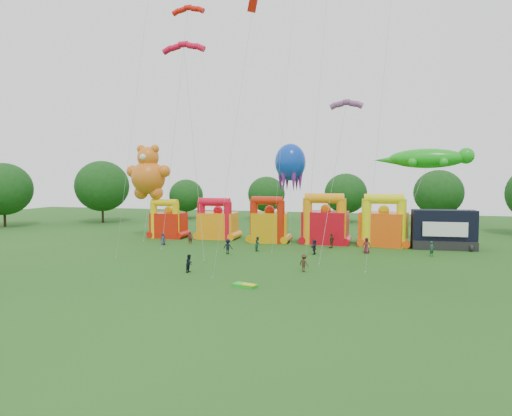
% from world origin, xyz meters
% --- Properties ---
extents(ground, '(160.00, 160.00, 0.00)m').
position_xyz_m(ground, '(0.00, 0.00, 0.00)').
color(ground, '#1C4C15').
rests_on(ground, ground).
extents(tree_ring, '(124.77, 126.88, 12.07)m').
position_xyz_m(tree_ring, '(-1.19, 0.62, 6.26)').
color(tree_ring, '#352314').
rests_on(tree_ring, ground).
extents(bouncy_castle_0, '(4.64, 3.77, 5.75)m').
position_xyz_m(bouncy_castle_0, '(-15.51, 26.87, 2.20)').
color(bouncy_castle_0, red).
rests_on(bouncy_castle_0, ground).
extents(bouncy_castle_1, '(5.37, 4.39, 5.99)m').
position_xyz_m(bouncy_castle_1, '(-8.13, 27.82, 2.27)').
color(bouncy_castle_1, orange).
rests_on(bouncy_castle_1, ground).
extents(bouncy_castle_2, '(5.36, 4.56, 6.34)m').
position_xyz_m(bouncy_castle_2, '(-0.05, 26.42, 2.42)').
color(bouncy_castle_2, orange).
rests_on(bouncy_castle_2, ground).
extents(bouncy_castle_3, '(6.04, 4.99, 6.81)m').
position_xyz_m(bouncy_castle_3, '(7.56, 27.14, 2.57)').
color(bouncy_castle_3, red).
rests_on(bouncy_castle_3, ground).
extents(bouncy_castle_4, '(6.44, 5.65, 6.81)m').
position_xyz_m(bouncy_castle_4, '(15.12, 27.11, 2.57)').
color(bouncy_castle_4, '#FF540D').
rests_on(bouncy_castle_4, ground).
extents(stage_trailer, '(7.70, 3.30, 4.92)m').
position_xyz_m(stage_trailer, '(22.34, 26.36, 2.36)').
color(stage_trailer, black).
rests_on(stage_trailer, ground).
extents(teddy_bear_kite, '(6.91, 6.49, 13.73)m').
position_xyz_m(teddy_bear_kite, '(-17.95, 25.52, 8.25)').
color(teddy_bear_kite, orange).
rests_on(teddy_bear_kite, ground).
extents(gecko_kite, '(12.78, 8.08, 12.88)m').
position_xyz_m(gecko_kite, '(19.09, 28.61, 6.92)').
color(gecko_kite, '#19A717').
rests_on(gecko_kite, ground).
extents(octopus_kite, '(4.40, 7.35, 13.80)m').
position_xyz_m(octopus_kite, '(2.29, 29.45, 8.66)').
color(octopus_kite, '#0B39B3').
rests_on(octopus_kite, ground).
extents(parafoil_kites, '(24.81, 12.13, 32.16)m').
position_xyz_m(parafoil_kites, '(-2.05, 15.86, 12.19)').
color(parafoil_kites, red).
rests_on(parafoil_kites, ground).
extents(diamond_kites, '(29.70, 21.44, 40.21)m').
position_xyz_m(diamond_kites, '(2.80, 14.07, 16.98)').
color(diamond_kites, red).
rests_on(diamond_kites, ground).
extents(folded_kite_bundle, '(2.20, 1.53, 0.31)m').
position_xyz_m(folded_kite_bundle, '(4.13, 1.02, 0.14)').
color(folded_kite_bundle, green).
rests_on(folded_kite_bundle, ground).
extents(spectator_0, '(0.82, 0.57, 1.59)m').
position_xyz_m(spectator_0, '(-12.88, 20.02, 0.79)').
color(spectator_0, '#26283F').
rests_on(spectator_0, ground).
extents(spectator_1, '(0.70, 0.65, 1.61)m').
position_xyz_m(spectator_1, '(-9.85, 21.96, 0.80)').
color(spectator_1, '#551A18').
rests_on(spectator_1, ground).
extents(spectator_2, '(0.68, 0.87, 1.77)m').
position_xyz_m(spectator_2, '(0.46, 18.58, 0.88)').
color(spectator_2, '#1B4431').
rests_on(spectator_2, ground).
extents(spectator_3, '(1.19, 0.75, 1.77)m').
position_xyz_m(spectator_3, '(-2.33, 15.56, 0.88)').
color(spectator_3, black).
rests_on(spectator_3, ground).
extents(spectator_4, '(0.79, 1.20, 1.90)m').
position_xyz_m(spectator_4, '(8.84, 23.21, 0.95)').
color(spectator_4, '#41341A').
rests_on(spectator_4, ground).
extents(spectator_5, '(0.67, 1.67, 1.76)m').
position_xyz_m(spectator_5, '(7.36, 18.04, 0.88)').
color(spectator_5, '#242137').
rests_on(spectator_5, ground).
extents(spectator_6, '(0.98, 0.70, 1.88)m').
position_xyz_m(spectator_6, '(13.21, 20.33, 0.94)').
color(spectator_6, '#581921').
rests_on(spectator_6, ground).
extents(spectator_7, '(0.72, 0.74, 1.71)m').
position_xyz_m(spectator_7, '(20.40, 20.28, 0.86)').
color(spectator_7, '#1A422E').
rests_on(spectator_7, ground).
extents(spectator_8, '(0.69, 0.86, 1.69)m').
position_xyz_m(spectator_8, '(-2.60, 5.11, 0.85)').
color(spectator_8, black).
rests_on(spectator_8, ground).
extents(spectator_9, '(1.25, 1.09, 1.68)m').
position_xyz_m(spectator_9, '(7.80, 8.17, 0.84)').
color(spectator_9, '#3B2817').
rests_on(spectator_9, ground).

